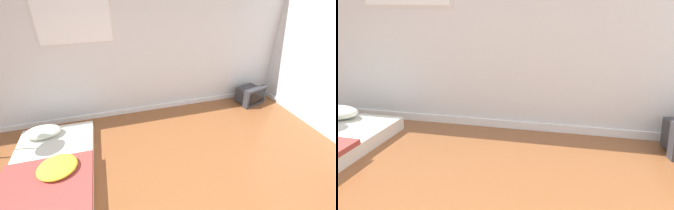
{
  "view_description": "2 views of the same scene",
  "coord_description": "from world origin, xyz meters",
  "views": [
    {
      "loc": [
        -0.37,
        -1.19,
        2.27
      ],
      "look_at": [
        0.49,
        1.73,
        0.51
      ],
      "focal_mm": 24.0,
      "sensor_mm": 36.0,
      "label": 1
    },
    {
      "loc": [
        1.4,
        -1.49,
        1.51
      ],
      "look_at": [
        0.64,
        1.67,
        0.53
      ],
      "focal_mm": 40.0,
      "sensor_mm": 36.0,
      "label": 2
    }
  ],
  "objects": [
    {
      "name": "crt_tv",
      "position": [
        2.36,
        2.19,
        0.18
      ],
      "size": [
        0.57,
        0.49,
        0.37
      ],
      "color": "#333338",
      "rests_on": "ground_plane"
    },
    {
      "name": "mattress_bed",
      "position": [
        -1.24,
        1.15,
        0.1
      ],
      "size": [
        1.08,
        2.06,
        0.29
      ],
      "color": "silver",
      "rests_on": "ground_plane"
    },
    {
      "name": "wall_back",
      "position": [
        -0.01,
        2.52,
        1.3
      ],
      "size": [
        8.26,
        0.08,
        2.6
      ],
      "color": "silver",
      "rests_on": "ground_plane"
    }
  ]
}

